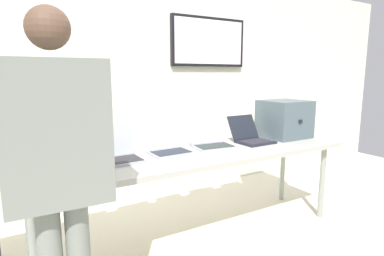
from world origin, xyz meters
name	(u,v)px	position (x,y,z in m)	size (l,w,h in m)	color
ground	(198,240)	(0.00, 0.00, -0.02)	(8.00, 8.00, 0.04)	beige
back_wall	(146,84)	(0.02, 1.13, 1.26)	(8.00, 0.11, 2.50)	silver
workbench	(198,159)	(0.00, 0.00, 0.69)	(2.67, 0.70, 0.74)	#B3B2A7
equipment_box	(284,119)	(1.07, 0.11, 0.93)	(0.43, 0.41, 0.37)	#4F5F66
laptop_station_0	(47,162)	(-1.10, 0.10, 0.80)	(0.33, 0.34, 0.22)	#ACB5BA
laptop_station_1	(114,153)	(-0.66, 0.10, 0.80)	(0.36, 0.34, 0.25)	#A9AFB4
laptop_station_2	(167,146)	(-0.22, 0.12, 0.80)	(0.32, 0.34, 0.22)	#AEB1B8
laptop_station_3	(210,141)	(0.20, 0.13, 0.80)	(0.36, 0.38, 0.22)	#ACAEBB
laptop_station_4	(251,136)	(0.63, 0.10, 0.80)	(0.32, 0.37, 0.23)	#1F222B
person	(57,158)	(-1.12, -0.62, 1.00)	(0.45, 0.59, 1.65)	gray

